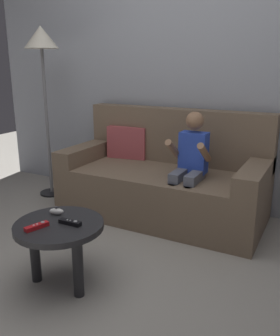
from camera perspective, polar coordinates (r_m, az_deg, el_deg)
ground_plane at (r=2.21m, az=-10.33°, el=-19.80°), size 8.77×8.77×0.00m
wall_back at (r=3.34m, az=7.99°, el=15.32°), size 4.39×0.05×2.50m
couch at (r=3.16m, az=3.77°, el=-1.91°), size 1.73×0.80×0.91m
person_seated_on_couch at (r=2.83m, az=7.85°, el=0.63°), size 0.30×0.37×0.94m
coffee_table at (r=2.20m, az=-12.52°, el=-10.25°), size 0.52×0.52×0.40m
game_remote_black_near_edge at (r=2.13m, az=-11.03°, el=-8.46°), size 0.14×0.04×0.03m
nunchuk_white at (r=2.27m, az=-13.09°, el=-6.71°), size 0.10×0.07×0.05m
game_remote_red_far_corner at (r=2.12m, az=-16.05°, el=-8.89°), size 0.08×0.14×0.03m
floor_lamp at (r=3.62m, az=-15.30°, el=17.48°), size 0.32×0.32×1.63m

